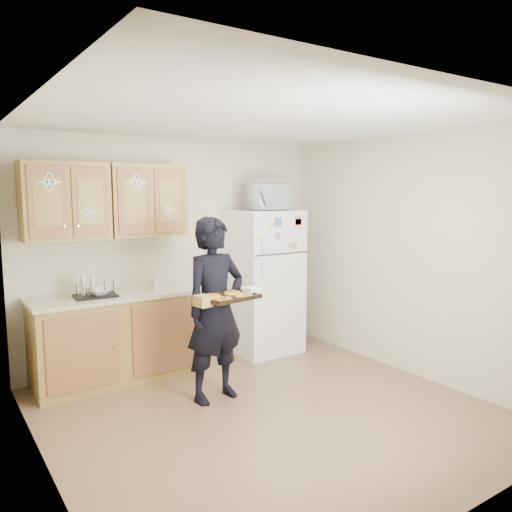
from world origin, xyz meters
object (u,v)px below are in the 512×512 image
(person, at_px, (215,310))
(dish_rack, at_px, (95,289))
(refrigerator, at_px, (264,281))
(baking_tray, at_px, (228,298))
(microwave, at_px, (269,197))

(person, relative_size, dish_rack, 4.33)
(refrigerator, height_order, person, refrigerator)
(person, relative_size, baking_tray, 3.60)
(person, xyz_separation_m, baking_tray, (-0.04, -0.30, 0.17))
(person, bearing_deg, dish_rack, 123.99)
(dish_rack, bearing_deg, microwave, -1.51)
(microwave, bearing_deg, dish_rack, 173.30)
(refrigerator, relative_size, person, 1.00)
(person, distance_m, dish_rack, 1.24)
(refrigerator, xyz_separation_m, baking_tray, (-1.22, -1.22, 0.17))
(refrigerator, height_order, dish_rack, refrigerator)
(person, bearing_deg, baking_tray, -104.64)
(person, height_order, baking_tray, person)
(baking_tray, relative_size, dish_rack, 1.20)
(dish_rack, bearing_deg, refrigerator, -0.10)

